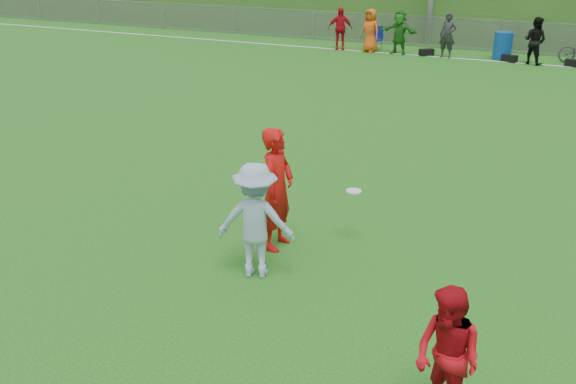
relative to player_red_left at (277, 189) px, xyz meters
The scene contains 11 objects.
ground 1.62m from the player_red_left, 45.76° to the right, with size 120.00×120.00×0.00m, color #135C16.
sideline_far 17.12m from the player_red_left, 86.95° to the left, with size 60.00×0.10×0.01m, color white.
fence 19.09m from the player_red_left, 87.27° to the left, with size 58.00×0.06×1.30m.
spectator_row 17.18m from the player_red_left, 96.67° to the left, with size 8.56×0.92×1.69m.
gear_bags 17.33m from the player_red_left, 82.73° to the left, with size 7.09×0.57×0.26m.
player_red_left is the anchor object (origin of this frame).
player_red_center 4.23m from the player_red_left, 41.93° to the right, with size 0.73×0.57×1.51m, color #B30C17.
player_blue 0.94m from the player_red_left, 83.89° to the right, with size 1.09×0.63×1.69m, color #98B4D3.
frisbee 1.20m from the player_red_left, 32.17° to the left, with size 0.24×0.24×0.02m.
recycling_bin 17.62m from the player_red_left, 85.96° to the left, with size 0.68×0.68×1.03m, color #0D3E96.
camp_chair 17.90m from the player_red_left, 102.23° to the left, with size 0.64×0.65×0.95m.
Camera 1 is at (2.92, -7.22, 4.62)m, focal length 40.00 mm.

